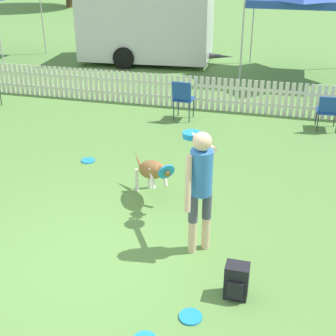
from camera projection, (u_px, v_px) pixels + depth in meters
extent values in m
plane|color=#5B8C42|center=(94.00, 261.00, 5.93)|extent=(240.00, 240.00, 0.00)
cylinder|color=beige|center=(192.00, 236.00, 6.02)|extent=(0.11, 0.11, 0.46)
cylinder|color=#474C5B|center=(193.00, 208.00, 5.83)|extent=(0.12, 0.12, 0.38)
cylinder|color=beige|center=(206.00, 233.00, 6.10)|extent=(0.11, 0.11, 0.46)
cylinder|color=#474C5B|center=(207.00, 205.00, 5.91)|extent=(0.12, 0.12, 0.38)
cylinder|color=#3372BF|center=(201.00, 172.00, 5.66)|extent=(0.39, 0.39, 0.58)
sphere|color=beige|center=(202.00, 142.00, 5.49)|extent=(0.23, 0.23, 0.23)
cylinder|color=beige|center=(188.00, 184.00, 5.58)|extent=(0.10, 0.21, 0.70)
cylinder|color=beige|center=(202.00, 142.00, 5.93)|extent=(0.47, 0.62, 0.14)
cylinder|color=#1E8CD8|center=(192.00, 137.00, 6.25)|extent=(0.25, 0.25, 0.02)
cylinder|color=#1E8CD8|center=(192.00, 135.00, 6.24)|extent=(0.25, 0.25, 0.02)
cylinder|color=#1E8CD8|center=(192.00, 133.00, 6.23)|extent=(0.25, 0.25, 0.02)
ellipsoid|color=olive|center=(152.00, 169.00, 7.14)|extent=(0.76, 0.81, 0.52)
ellipsoid|color=white|center=(152.00, 173.00, 7.17)|extent=(0.41, 0.43, 0.24)
sphere|color=olive|center=(164.00, 171.00, 6.72)|extent=(0.17, 0.17, 0.17)
cone|color=olive|center=(166.00, 172.00, 6.64)|extent=(0.16, 0.17, 0.13)
cylinder|color=#1E8CD8|center=(166.00, 172.00, 6.64)|extent=(0.26, 0.25, 0.24)
cone|color=olive|center=(166.00, 166.00, 6.73)|extent=(0.05, 0.05, 0.07)
cone|color=olive|center=(160.00, 167.00, 6.69)|extent=(0.05, 0.05, 0.07)
cylinder|color=white|center=(149.00, 177.00, 7.61)|extent=(0.06, 0.06, 0.39)
cylinder|color=white|center=(137.00, 180.00, 7.52)|extent=(0.06, 0.06, 0.39)
cylinder|color=white|center=(164.00, 176.00, 6.99)|extent=(0.16, 0.17, 0.30)
cylinder|color=white|center=(152.00, 178.00, 6.92)|extent=(0.16, 0.17, 0.30)
cone|color=olive|center=(138.00, 161.00, 7.60)|extent=(0.28, 0.31, 0.25)
cylinder|color=#1E8CD8|center=(191.00, 317.00, 5.03)|extent=(0.25, 0.25, 0.02)
cylinder|color=#1E8CD8|center=(88.00, 161.00, 8.63)|extent=(0.25, 0.25, 0.02)
cube|color=black|center=(236.00, 281.00, 5.26)|extent=(0.27, 0.20, 0.43)
cube|color=black|center=(235.00, 291.00, 5.17)|extent=(0.19, 0.04, 0.21)
cube|color=silver|center=(195.00, 99.00, 11.27)|extent=(26.44, 0.04, 0.06)
cube|color=silver|center=(196.00, 85.00, 11.12)|extent=(26.44, 0.04, 0.06)
cube|color=silver|center=(2.00, 78.00, 12.40)|extent=(0.09, 0.02, 0.79)
cube|color=silver|center=(7.00, 78.00, 12.37)|extent=(0.09, 0.02, 0.79)
cube|color=silver|center=(12.00, 79.00, 12.34)|extent=(0.09, 0.02, 0.79)
cube|color=silver|center=(17.00, 79.00, 12.31)|extent=(0.09, 0.02, 0.79)
cube|color=silver|center=(21.00, 79.00, 12.27)|extent=(0.09, 0.02, 0.79)
cube|color=silver|center=(26.00, 80.00, 12.24)|extent=(0.09, 0.02, 0.79)
cube|color=silver|center=(31.00, 80.00, 12.21)|extent=(0.09, 0.02, 0.79)
cube|color=silver|center=(36.00, 81.00, 12.18)|extent=(0.09, 0.02, 0.79)
cube|color=silver|center=(41.00, 81.00, 12.14)|extent=(0.09, 0.02, 0.79)
cube|color=silver|center=(46.00, 81.00, 12.11)|extent=(0.09, 0.02, 0.79)
cube|color=silver|center=(51.00, 82.00, 12.08)|extent=(0.09, 0.02, 0.79)
cube|color=silver|center=(56.00, 82.00, 12.05)|extent=(0.09, 0.02, 0.79)
cube|color=silver|center=(61.00, 82.00, 12.01)|extent=(0.09, 0.02, 0.79)
cube|color=silver|center=(66.00, 83.00, 11.98)|extent=(0.09, 0.02, 0.79)
cube|color=silver|center=(71.00, 83.00, 11.95)|extent=(0.09, 0.02, 0.79)
cube|color=silver|center=(76.00, 84.00, 11.91)|extent=(0.09, 0.02, 0.79)
cube|color=silver|center=(81.00, 84.00, 11.88)|extent=(0.09, 0.02, 0.79)
cube|color=silver|center=(86.00, 84.00, 11.85)|extent=(0.09, 0.02, 0.79)
cube|color=silver|center=(91.00, 85.00, 11.82)|extent=(0.09, 0.02, 0.79)
cube|color=silver|center=(97.00, 85.00, 11.78)|extent=(0.09, 0.02, 0.79)
cube|color=silver|center=(102.00, 85.00, 11.75)|extent=(0.09, 0.02, 0.79)
cube|color=silver|center=(107.00, 86.00, 11.72)|extent=(0.09, 0.02, 0.79)
cube|color=silver|center=(112.00, 86.00, 11.69)|extent=(0.09, 0.02, 0.79)
cube|color=silver|center=(118.00, 87.00, 11.65)|extent=(0.09, 0.02, 0.79)
cube|color=silver|center=(123.00, 87.00, 11.62)|extent=(0.09, 0.02, 0.79)
cube|color=silver|center=(128.00, 88.00, 11.59)|extent=(0.09, 0.02, 0.79)
cube|color=silver|center=(134.00, 88.00, 11.56)|extent=(0.09, 0.02, 0.79)
cube|color=silver|center=(139.00, 88.00, 11.52)|extent=(0.09, 0.02, 0.79)
cube|color=silver|center=(145.00, 89.00, 11.49)|extent=(0.09, 0.02, 0.79)
cube|color=silver|center=(150.00, 89.00, 11.46)|extent=(0.09, 0.02, 0.79)
cube|color=silver|center=(156.00, 90.00, 11.43)|extent=(0.09, 0.02, 0.79)
cube|color=silver|center=(161.00, 90.00, 11.39)|extent=(0.09, 0.02, 0.79)
cube|color=silver|center=(167.00, 90.00, 11.36)|extent=(0.09, 0.02, 0.79)
cube|color=silver|center=(173.00, 91.00, 11.33)|extent=(0.09, 0.02, 0.79)
cube|color=silver|center=(178.00, 91.00, 11.30)|extent=(0.09, 0.02, 0.79)
cube|color=silver|center=(184.00, 92.00, 11.26)|extent=(0.09, 0.02, 0.79)
cube|color=silver|center=(190.00, 92.00, 11.23)|extent=(0.09, 0.02, 0.79)
cube|color=silver|center=(195.00, 93.00, 11.20)|extent=(0.09, 0.02, 0.79)
cube|color=silver|center=(201.00, 93.00, 11.16)|extent=(0.09, 0.02, 0.79)
cube|color=silver|center=(207.00, 93.00, 11.13)|extent=(0.09, 0.02, 0.79)
cube|color=silver|center=(213.00, 94.00, 11.10)|extent=(0.09, 0.02, 0.79)
cube|color=silver|center=(219.00, 94.00, 11.07)|extent=(0.09, 0.02, 0.79)
cube|color=silver|center=(225.00, 95.00, 11.03)|extent=(0.09, 0.02, 0.79)
cube|color=silver|center=(231.00, 95.00, 11.00)|extent=(0.09, 0.02, 0.79)
cube|color=silver|center=(237.00, 96.00, 10.97)|extent=(0.09, 0.02, 0.79)
cube|color=silver|center=(243.00, 96.00, 10.94)|extent=(0.09, 0.02, 0.79)
cube|color=silver|center=(249.00, 97.00, 10.90)|extent=(0.09, 0.02, 0.79)
cube|color=silver|center=(255.00, 97.00, 10.87)|extent=(0.09, 0.02, 0.79)
cube|color=silver|center=(261.00, 98.00, 10.84)|extent=(0.09, 0.02, 0.79)
cube|color=silver|center=(267.00, 98.00, 10.81)|extent=(0.09, 0.02, 0.79)
cube|color=silver|center=(273.00, 99.00, 10.77)|extent=(0.09, 0.02, 0.79)
cube|color=silver|center=(280.00, 99.00, 10.74)|extent=(0.09, 0.02, 0.79)
cube|color=silver|center=(286.00, 99.00, 10.71)|extent=(0.09, 0.02, 0.79)
cube|color=silver|center=(292.00, 100.00, 10.68)|extent=(0.09, 0.02, 0.79)
cube|color=silver|center=(299.00, 100.00, 10.64)|extent=(0.09, 0.02, 0.79)
cube|color=silver|center=(305.00, 101.00, 10.61)|extent=(0.09, 0.02, 0.79)
cube|color=silver|center=(311.00, 101.00, 10.58)|extent=(0.09, 0.02, 0.79)
cube|color=silver|center=(318.00, 102.00, 10.55)|extent=(0.09, 0.02, 0.79)
cube|color=silver|center=(325.00, 102.00, 10.51)|extent=(0.09, 0.02, 0.79)
cube|color=silver|center=(331.00, 103.00, 10.48)|extent=(0.09, 0.02, 0.79)
cylinder|color=#333338|center=(193.00, 107.00, 10.70)|extent=(0.02, 0.02, 0.47)
cylinder|color=#333338|center=(178.00, 106.00, 10.80)|extent=(0.02, 0.02, 0.47)
cylinder|color=#333338|center=(189.00, 112.00, 10.39)|extent=(0.02, 0.02, 0.47)
cylinder|color=#333338|center=(174.00, 111.00, 10.49)|extent=(0.02, 0.02, 0.47)
cube|color=#1E4799|center=(184.00, 99.00, 10.50)|extent=(0.45, 0.45, 0.03)
cube|color=#1E4799|center=(182.00, 92.00, 10.23)|extent=(0.43, 0.11, 0.45)
cylinder|color=#333338|center=(0.00, 96.00, 11.50)|extent=(0.02, 0.02, 0.45)
cylinder|color=#333338|center=(335.00, 118.00, 10.17)|extent=(0.02, 0.02, 0.40)
cylinder|color=#333338|center=(316.00, 117.00, 10.24)|extent=(0.02, 0.02, 0.40)
cylinder|color=#333338|center=(318.00, 123.00, 9.90)|extent=(0.02, 0.02, 0.40)
cube|color=#1E4799|center=(328.00, 111.00, 9.95)|extent=(0.48, 0.48, 0.03)
cube|color=#1E4799|center=(330.00, 106.00, 9.68)|extent=(0.46, 0.11, 0.38)
cylinder|color=#B2B2B2|center=(242.00, 45.00, 12.60)|extent=(0.04, 0.04, 2.29)
cylinder|color=#B2B2B2|center=(253.00, 28.00, 15.16)|extent=(0.04, 0.04, 2.29)
cube|color=#23479E|center=(303.00, 0.00, 13.08)|extent=(2.95, 2.95, 0.20)
cylinder|color=#B2B2B2|center=(42.00, 22.00, 16.43)|extent=(0.04, 0.04, 2.26)
cube|color=silver|center=(147.00, 24.00, 15.40)|extent=(4.35, 2.73, 2.10)
cone|color=#3F3F42|center=(221.00, 56.00, 15.42)|extent=(0.81, 0.27, 0.20)
cylinder|color=black|center=(141.00, 43.00, 16.92)|extent=(0.69, 0.24, 0.68)
cylinder|color=black|center=(124.00, 58.00, 14.79)|extent=(0.69, 0.24, 0.68)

